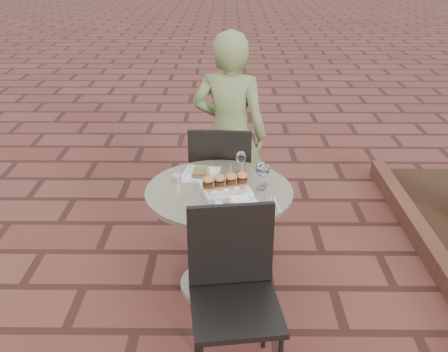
{
  "coord_description": "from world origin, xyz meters",
  "views": [
    {
      "loc": [
        0.13,
        -2.69,
        2.11
      ],
      "look_at": [
        0.11,
        0.02,
        0.82
      ],
      "focal_mm": 40.0,
      "sensor_mm": 36.0,
      "label": 1
    }
  ],
  "objects_px": {
    "plate_salmon": "(201,174)",
    "diner": "(230,135)",
    "chair_far": "(221,175)",
    "chair_near": "(233,281)",
    "cafe_table": "(219,224)",
    "plate_sliders": "(225,185)",
    "plate_tuna": "(232,198)"
  },
  "relations": [
    {
      "from": "diner",
      "to": "plate_tuna",
      "type": "relative_size",
      "value": 5.26
    },
    {
      "from": "chair_near",
      "to": "diner",
      "type": "height_order",
      "value": "diner"
    },
    {
      "from": "plate_salmon",
      "to": "plate_sliders",
      "type": "xyz_separation_m",
      "value": [
        0.16,
        -0.2,
        0.03
      ]
    },
    {
      "from": "plate_salmon",
      "to": "plate_tuna",
      "type": "bearing_deg",
      "value": -57.84
    },
    {
      "from": "plate_salmon",
      "to": "chair_near",
      "type": "bearing_deg",
      "value": -76.57
    },
    {
      "from": "cafe_table",
      "to": "diner",
      "type": "bearing_deg",
      "value": 85.36
    },
    {
      "from": "chair_near",
      "to": "plate_sliders",
      "type": "bearing_deg",
      "value": 86.63
    },
    {
      "from": "plate_salmon",
      "to": "plate_tuna",
      "type": "distance_m",
      "value": 0.37
    },
    {
      "from": "chair_far",
      "to": "diner",
      "type": "height_order",
      "value": "diner"
    },
    {
      "from": "cafe_table",
      "to": "diner",
      "type": "distance_m",
      "value": 0.87
    },
    {
      "from": "chair_far",
      "to": "plate_tuna",
      "type": "xyz_separation_m",
      "value": [
        0.08,
        -0.73,
        0.19
      ]
    },
    {
      "from": "cafe_table",
      "to": "chair_far",
      "type": "height_order",
      "value": "chair_far"
    },
    {
      "from": "chair_far",
      "to": "plate_salmon",
      "type": "height_order",
      "value": "chair_far"
    },
    {
      "from": "diner",
      "to": "plate_tuna",
      "type": "height_order",
      "value": "diner"
    },
    {
      "from": "diner",
      "to": "plate_salmon",
      "type": "relative_size",
      "value": 6.1
    },
    {
      "from": "chair_near",
      "to": "diner",
      "type": "relative_size",
      "value": 0.6
    },
    {
      "from": "diner",
      "to": "plate_sliders",
      "type": "xyz_separation_m",
      "value": [
        -0.03,
        -0.84,
        -0.0
      ]
    },
    {
      "from": "chair_far",
      "to": "plate_sliders",
      "type": "xyz_separation_m",
      "value": [
        0.03,
        -0.61,
        0.22
      ]
    },
    {
      "from": "chair_far",
      "to": "chair_near",
      "type": "xyz_separation_m",
      "value": [
        0.08,
        -1.26,
        0.0
      ]
    },
    {
      "from": "diner",
      "to": "plate_salmon",
      "type": "bearing_deg",
      "value": 87.39
    },
    {
      "from": "chair_near",
      "to": "diner",
      "type": "distance_m",
      "value": 1.5
    },
    {
      "from": "cafe_table",
      "to": "chair_near",
      "type": "height_order",
      "value": "chair_near"
    },
    {
      "from": "plate_salmon",
      "to": "chair_far",
      "type": "bearing_deg",
      "value": 73.28
    },
    {
      "from": "plate_sliders",
      "to": "plate_tuna",
      "type": "distance_m",
      "value": 0.13
    },
    {
      "from": "chair_near",
      "to": "plate_tuna",
      "type": "xyz_separation_m",
      "value": [
        -0.0,
        0.53,
        0.19
      ]
    },
    {
      "from": "chair_far",
      "to": "cafe_table",
      "type": "bearing_deg",
      "value": 93.98
    },
    {
      "from": "chair_far",
      "to": "diner",
      "type": "distance_m",
      "value": 0.32
    },
    {
      "from": "chair_near",
      "to": "plate_salmon",
      "type": "xyz_separation_m",
      "value": [
        -0.2,
        0.85,
        0.2
      ]
    },
    {
      "from": "plate_tuna",
      "to": "diner",
      "type": "bearing_deg",
      "value": 90.8
    },
    {
      "from": "plate_salmon",
      "to": "diner",
      "type": "bearing_deg",
      "value": 73.67
    },
    {
      "from": "cafe_table",
      "to": "diner",
      "type": "xyz_separation_m",
      "value": [
        0.07,
        0.81,
        0.29
      ]
    },
    {
      "from": "chair_near",
      "to": "plate_salmon",
      "type": "bearing_deg",
      "value": 95.99
    }
  ]
}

